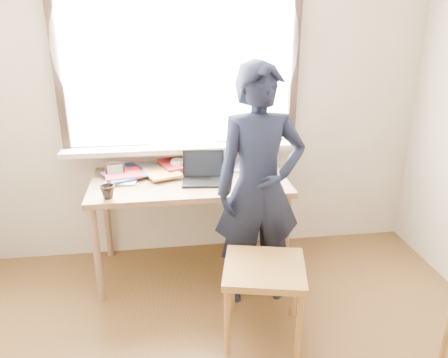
{
  "coord_description": "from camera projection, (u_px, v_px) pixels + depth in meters",
  "views": [
    {
      "loc": [
        -0.34,
        -1.38,
        1.94
      ],
      "look_at": [
        -0.01,
        0.95,
        1.02
      ],
      "focal_mm": 35.0,
      "sensor_mm": 36.0,
      "label": 1
    }
  ],
  "objects": [
    {
      "name": "room_shell",
      "position": [
        250.0,
        97.0,
        1.61
      ],
      "size": [
        3.52,
        4.02,
        2.61
      ],
      "color": "#C0B29B",
      "rests_on": "ground"
    },
    {
      "name": "book_b",
      "position": [
        233.0,
        165.0,
        3.48
      ],
      "size": [
        0.29,
        0.33,
        0.02
      ],
      "primitive_type": "imported",
      "rotation": [
        0.0,
        0.0,
        -0.4
      ],
      "color": "white",
      "rests_on": "desk"
    },
    {
      "name": "mug_white",
      "position": [
        178.0,
        165.0,
        3.38
      ],
      "size": [
        0.16,
        0.16,
        0.09
      ],
      "primitive_type": "imported",
      "rotation": [
        0.0,
        0.0,
        0.93
      ],
      "color": "white",
      "rests_on": "desk"
    },
    {
      "name": "mug_dark",
      "position": [
        108.0,
        192.0,
        2.88
      ],
      "size": [
        0.12,
        0.12,
        0.09
      ],
      "primitive_type": "imported",
      "rotation": [
        0.0,
        0.0,
        -0.27
      ],
      "color": "black",
      "rests_on": "desk"
    },
    {
      "name": "laptop",
      "position": [
        203.0,
        174.0,
        3.18
      ],
      "size": [
        0.33,
        0.28,
        0.21
      ],
      "color": "black",
      "rests_on": "desk"
    },
    {
      "name": "person",
      "position": [
        259.0,
        188.0,
        2.91
      ],
      "size": [
        0.62,
        0.42,
        1.66
      ],
      "primitive_type": "imported",
      "rotation": [
        0.0,
        0.0,
        0.05
      ],
      "color": "black",
      "rests_on": "ground"
    },
    {
      "name": "picture_frame",
      "position": [
        115.0,
        171.0,
        3.22
      ],
      "size": [
        0.14,
        0.04,
        0.11
      ],
      "color": "black",
      "rests_on": "desk"
    },
    {
      "name": "work_chair",
      "position": [
        264.0,
        277.0,
        2.66
      ],
      "size": [
        0.58,
        0.56,
        0.5
      ],
      "color": "olive",
      "rests_on": "ground"
    },
    {
      "name": "desk_clutter",
      "position": [
        151.0,
        169.0,
        3.35
      ],
      "size": [
        0.82,
        0.52,
        0.05
      ],
      "color": "white",
      "rests_on": "desk"
    },
    {
      "name": "mouse",
      "position": [
        257.0,
        179.0,
        3.19
      ],
      "size": [
        0.09,
        0.07,
        0.04
      ],
      "primitive_type": "ellipsoid",
      "color": "black",
      "rests_on": "desk"
    },
    {
      "name": "desk",
      "position": [
        190.0,
        189.0,
        3.25
      ],
      "size": [
        1.44,
        0.72,
        0.77
      ],
      "color": "brown",
      "rests_on": "ground"
    },
    {
      "name": "book_a",
      "position": [
        131.0,
        171.0,
        3.35
      ],
      "size": [
        0.34,
        0.36,
        0.03
      ],
      "primitive_type": "imported",
      "rotation": [
        0.0,
        0.0,
        0.59
      ],
      "color": "white",
      "rests_on": "desk"
    }
  ]
}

